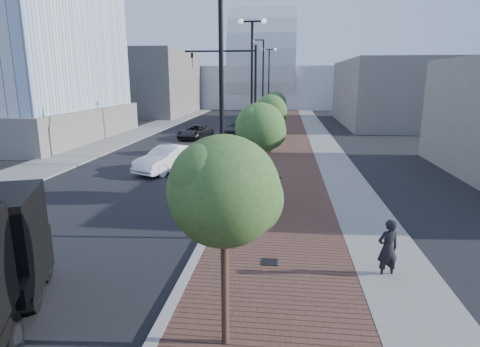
# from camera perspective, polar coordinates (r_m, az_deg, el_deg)

# --- Properties ---
(sidewalk) EXTENTS (7.00, 140.00, 0.12)m
(sidewalk) POSITION_cam_1_polar(r_m,az_deg,el_deg) (43.89, 7.49, 5.92)
(sidewalk) COLOR #4C2D23
(sidewalk) RESTS_ON ground
(concrete_strip) EXTENTS (2.40, 140.00, 0.13)m
(concrete_strip) POSITION_cam_1_polar(r_m,az_deg,el_deg) (44.01, 11.02, 5.82)
(concrete_strip) COLOR slate
(concrete_strip) RESTS_ON ground
(curb) EXTENTS (0.30, 140.00, 0.14)m
(curb) POSITION_cam_1_polar(r_m,az_deg,el_deg) (43.97, 2.90, 6.05)
(curb) COLOR gray
(curb) RESTS_ON ground
(west_sidewalk) EXTENTS (4.00, 140.00, 0.12)m
(west_sidewalk) POSITION_cam_1_polar(r_m,az_deg,el_deg) (46.63, -13.34, 6.12)
(west_sidewalk) COLOR slate
(west_sidewalk) RESTS_ON ground
(white_sedan) EXTENTS (3.60, 5.13, 1.61)m
(white_sedan) POSITION_cam_1_polar(r_m,az_deg,el_deg) (25.50, -10.27, 2.09)
(white_sedan) COLOR white
(white_sedan) RESTS_ON ground
(dark_car_mid) EXTENTS (3.16, 5.16, 1.33)m
(dark_car_mid) POSITION_cam_1_polar(r_m,az_deg,el_deg) (39.20, -6.46, 5.95)
(dark_car_mid) COLOR black
(dark_car_mid) RESTS_ON ground
(dark_car_far) EXTENTS (2.84, 5.18, 1.42)m
(dark_car_far) POSITION_cam_1_polar(r_m,az_deg,el_deg) (41.30, -0.22, 6.48)
(dark_car_far) COLOR black
(dark_car_far) RESTS_ON ground
(pedestrian) EXTENTS (0.76, 0.62, 1.81)m
(pedestrian) POSITION_cam_1_polar(r_m,az_deg,el_deg) (12.54, 20.43, -10.10)
(pedestrian) COLOR black
(pedestrian) RESTS_ON ground
(streetlight_1) EXTENTS (1.44, 0.56, 9.21)m
(streetlight_1) POSITION_cam_1_polar(r_m,az_deg,el_deg) (13.78, -3.10, 7.63)
(streetlight_1) COLOR black
(streetlight_1) RESTS_ON ground
(streetlight_2) EXTENTS (1.72, 0.56, 9.28)m
(streetlight_2) POSITION_cam_1_polar(r_m,az_deg,el_deg) (25.62, 1.71, 11.41)
(streetlight_2) COLOR black
(streetlight_2) RESTS_ON ground
(streetlight_3) EXTENTS (1.44, 0.56, 9.21)m
(streetlight_3) POSITION_cam_1_polar(r_m,az_deg,el_deg) (37.61, 3.12, 11.32)
(streetlight_3) COLOR black
(streetlight_3) RESTS_ON ground
(streetlight_4) EXTENTS (1.72, 0.56, 9.28)m
(streetlight_4) POSITION_cam_1_polar(r_m,az_deg,el_deg) (49.57, 4.14, 12.37)
(streetlight_4) COLOR black
(streetlight_4) RESTS_ON ground
(traffic_mast) EXTENTS (5.09, 0.20, 8.00)m
(traffic_mast) POSITION_cam_1_polar(r_m,az_deg,el_deg) (28.69, 0.40, 11.96)
(traffic_mast) COLOR black
(traffic_mast) RESTS_ON ground
(tree_0) EXTENTS (2.33, 2.27, 4.69)m
(tree_0) POSITION_cam_1_polar(r_m,az_deg,el_deg) (7.93, -1.96, -2.61)
(tree_0) COLOR #382619
(tree_0) RESTS_ON ground
(tree_1) EXTENTS (2.41, 2.36, 4.68)m
(tree_1) POSITION_cam_1_polar(r_m,az_deg,el_deg) (18.71, 3.05, 6.54)
(tree_1) COLOR #382619
(tree_1) RESTS_ON ground
(tree_2) EXTENTS (2.56, 2.54, 4.57)m
(tree_2) POSITION_cam_1_polar(r_m,az_deg,el_deg) (30.65, 4.47, 8.85)
(tree_2) COLOR #382619
(tree_2) RESTS_ON ground
(tree_3) EXTENTS (2.42, 2.37, 4.43)m
(tree_3) POSITION_cam_1_polar(r_m,az_deg,el_deg) (42.62, 5.11, 10.04)
(tree_3) COLOR #382619
(tree_3) RESTS_ON ground
(tower_podium) EXTENTS (19.00, 19.00, 3.00)m
(tower_podium) POSITION_cam_1_polar(r_m,az_deg,el_deg) (44.68, -30.50, 6.18)
(tower_podium) COLOR slate
(tower_podium) RESTS_ON ground
(convention_center) EXTENTS (50.00, 30.00, 50.00)m
(convention_center) POSITION_cam_1_polar(r_m,az_deg,el_deg) (88.64, 3.58, 13.62)
(convention_center) COLOR #B3B7BD
(convention_center) RESTS_ON ground
(commercial_block_nw) EXTENTS (14.00, 20.00, 10.00)m
(commercial_block_nw) POSITION_cam_1_polar(r_m,az_deg,el_deg) (67.48, -13.49, 12.48)
(commercial_block_nw) COLOR #5E5B55
(commercial_block_nw) RESTS_ON ground
(commercial_block_ne) EXTENTS (12.00, 22.00, 8.00)m
(commercial_block_ne) POSITION_cam_1_polar(r_m,az_deg,el_deg) (55.15, 20.82, 10.81)
(commercial_block_ne) COLOR slate
(commercial_block_ne) RESTS_ON ground
(utility_cover_1) EXTENTS (0.50, 0.50, 0.02)m
(utility_cover_1) POSITION_cam_1_polar(r_m,az_deg,el_deg) (12.81, 4.28, -12.54)
(utility_cover_1) COLOR black
(utility_cover_1) RESTS_ON sidewalk
(utility_cover_2) EXTENTS (0.50, 0.50, 0.02)m
(utility_cover_2) POSITION_cam_1_polar(r_m,az_deg,el_deg) (23.20, 5.42, -0.58)
(utility_cover_2) COLOR black
(utility_cover_2) RESTS_ON sidewalk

